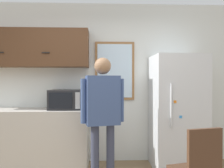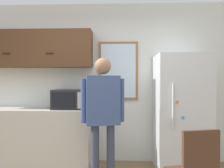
# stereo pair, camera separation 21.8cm
# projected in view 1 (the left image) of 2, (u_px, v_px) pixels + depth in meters

# --- Properties ---
(back_wall) EXTENTS (6.00, 0.06, 2.70)m
(back_wall) POSITION_uv_depth(u_px,v_px,m) (100.00, 82.00, 3.77)
(back_wall) COLOR silver
(back_wall) RESTS_ON ground_plane
(counter) EXTENTS (2.01, 0.55, 0.93)m
(counter) POSITION_uv_depth(u_px,v_px,m) (24.00, 139.00, 3.43)
(counter) COLOR #BCB7AD
(counter) RESTS_ON ground_plane
(upper_cabinets) EXTENTS (2.01, 0.32, 0.61)m
(upper_cabinets) POSITION_uv_depth(u_px,v_px,m) (26.00, 48.00, 3.53)
(upper_cabinets) COLOR #51331E
(microwave) EXTENTS (0.50, 0.43, 0.31)m
(microwave) POSITION_uv_depth(u_px,v_px,m) (66.00, 99.00, 3.47)
(microwave) COLOR #232326
(microwave) RESTS_ON counter
(person) EXTENTS (0.58, 0.31, 1.69)m
(person) POSITION_uv_depth(u_px,v_px,m) (103.00, 107.00, 2.92)
(person) COLOR #33384C
(person) RESTS_ON ground_plane
(refrigerator) EXTENTS (0.76, 0.75, 1.77)m
(refrigerator) POSITION_uv_depth(u_px,v_px,m) (177.00, 112.00, 3.42)
(refrigerator) COLOR silver
(refrigerator) RESTS_ON ground_plane
(chair) EXTENTS (0.48, 0.48, 0.92)m
(chair) POSITION_uv_depth(u_px,v_px,m) (198.00, 168.00, 2.20)
(chair) COLOR #472D1E
(chair) RESTS_ON ground_plane
(window) EXTENTS (0.67, 0.05, 0.99)m
(window) POSITION_uv_depth(u_px,v_px,m) (115.00, 71.00, 3.73)
(window) COLOR olive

